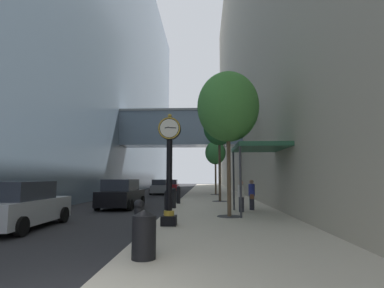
{
  "coord_description": "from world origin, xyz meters",
  "views": [
    {
      "loc": [
        1.99,
        -4.32,
        1.89
      ],
      "look_at": [
        0.88,
        21.73,
        4.73
      ],
      "focal_mm": 28.38,
      "sensor_mm": 36.0,
      "label": 1
    }
  ],
  "objects_px": {
    "street_clock": "(169,163)",
    "car_silver_near": "(20,206)",
    "street_tree_mid_far": "(215,153)",
    "pedestrian_by_clock": "(241,195)",
    "street_tree_near": "(228,107)",
    "pedestrian_walking": "(252,194)",
    "street_tree_mid_near": "(219,128)",
    "bollard_third": "(167,202)",
    "car_red_mid": "(171,186)",
    "car_black_far": "(121,194)",
    "bollard_nearest": "(139,220)",
    "bollard_fifth": "(178,194)",
    "bollard_fourth": "(174,197)",
    "car_grey_trailing": "(160,187)",
    "trash_bin": "(144,233)"
  },
  "relations": [
    {
      "from": "car_red_mid",
      "to": "pedestrian_by_clock",
      "type": "bearing_deg",
      "value": -75.51
    },
    {
      "from": "bollard_nearest",
      "to": "bollard_third",
      "type": "distance_m",
      "value": 6.1
    },
    {
      "from": "street_tree_mid_near",
      "to": "street_tree_mid_far",
      "type": "distance_m",
      "value": 8.6
    },
    {
      "from": "bollard_nearest",
      "to": "pedestrian_by_clock",
      "type": "distance_m",
      "value": 8.27
    },
    {
      "from": "street_clock",
      "to": "car_silver_near",
      "type": "height_order",
      "value": "street_clock"
    },
    {
      "from": "trash_bin",
      "to": "street_tree_near",
      "type": "bearing_deg",
      "value": 71.34
    },
    {
      "from": "street_tree_mid_near",
      "to": "bollard_third",
      "type": "bearing_deg",
      "value": -109.53
    },
    {
      "from": "bollard_third",
      "to": "bollard_fourth",
      "type": "relative_size",
      "value": 1.0
    },
    {
      "from": "car_red_mid",
      "to": "car_black_far",
      "type": "xyz_separation_m",
      "value": [
        -0.69,
        -21.24,
        0.08
      ]
    },
    {
      "from": "bollard_fourth",
      "to": "car_grey_trailing",
      "type": "relative_size",
      "value": 0.25
    },
    {
      "from": "bollard_third",
      "to": "street_tree_near",
      "type": "bearing_deg",
      "value": -9.9
    },
    {
      "from": "bollard_fifth",
      "to": "street_tree_mid_far",
      "type": "bearing_deg",
      "value": 74.75
    },
    {
      "from": "pedestrian_walking",
      "to": "car_silver_near",
      "type": "bearing_deg",
      "value": -149.36
    },
    {
      "from": "bollard_nearest",
      "to": "bollard_fifth",
      "type": "relative_size",
      "value": 1.0
    },
    {
      "from": "street_tree_mid_near",
      "to": "pedestrian_walking",
      "type": "distance_m",
      "value": 7.45
    },
    {
      "from": "street_tree_near",
      "to": "car_black_far",
      "type": "distance_m",
      "value": 8.94
    },
    {
      "from": "street_clock",
      "to": "car_silver_near",
      "type": "bearing_deg",
      "value": -178.44
    },
    {
      "from": "street_tree_mid_near",
      "to": "car_black_far",
      "type": "bearing_deg",
      "value": -149.34
    },
    {
      "from": "street_tree_mid_near",
      "to": "car_red_mid",
      "type": "xyz_separation_m",
      "value": [
        -5.51,
        17.57,
        -4.78
      ]
    },
    {
      "from": "car_black_far",
      "to": "car_grey_trailing",
      "type": "distance_m",
      "value": 15.1
    },
    {
      "from": "trash_bin",
      "to": "car_silver_near",
      "type": "bearing_deg",
      "value": 141.45
    },
    {
      "from": "street_tree_mid_near",
      "to": "car_red_mid",
      "type": "relative_size",
      "value": 1.6
    },
    {
      "from": "pedestrian_walking",
      "to": "car_silver_near",
      "type": "relative_size",
      "value": 0.36
    },
    {
      "from": "bollard_fourth",
      "to": "car_black_far",
      "type": "distance_m",
      "value": 3.6
    },
    {
      "from": "bollard_third",
      "to": "street_tree_near",
      "type": "height_order",
      "value": "street_tree_near"
    },
    {
      "from": "street_tree_near",
      "to": "pedestrian_walking",
      "type": "bearing_deg",
      "value": 62.97
    },
    {
      "from": "car_silver_near",
      "to": "street_tree_near",
      "type": "bearing_deg",
      "value": 19.04
    },
    {
      "from": "street_tree_near",
      "to": "pedestrian_by_clock",
      "type": "distance_m",
      "value": 4.59
    },
    {
      "from": "street_clock",
      "to": "car_grey_trailing",
      "type": "relative_size",
      "value": 0.9
    },
    {
      "from": "street_tree_mid_near",
      "to": "pedestrian_by_clock",
      "type": "xyz_separation_m",
      "value": [
        0.75,
        -6.68,
        -4.58
      ]
    },
    {
      "from": "trash_bin",
      "to": "bollard_fifth",
      "type": "bearing_deg",
      "value": 91.87
    },
    {
      "from": "bollard_fourth",
      "to": "bollard_fifth",
      "type": "relative_size",
      "value": 1.0
    },
    {
      "from": "bollard_third",
      "to": "car_silver_near",
      "type": "bearing_deg",
      "value": -147.48
    },
    {
      "from": "street_tree_near",
      "to": "street_tree_mid_near",
      "type": "relative_size",
      "value": 0.97
    },
    {
      "from": "bollard_third",
      "to": "car_black_far",
      "type": "xyz_separation_m",
      "value": [
        -3.36,
        4.34,
        0.1
      ]
    },
    {
      "from": "bollard_fifth",
      "to": "car_grey_trailing",
      "type": "xyz_separation_m",
      "value": [
        -3.21,
        13.34,
        0.05
      ]
    },
    {
      "from": "bollard_fifth",
      "to": "street_tree_near",
      "type": "bearing_deg",
      "value": -66.66
    },
    {
      "from": "pedestrian_walking",
      "to": "street_tree_mid_near",
      "type": "bearing_deg",
      "value": 104.03
    },
    {
      "from": "car_silver_near",
      "to": "bollard_fifth",
      "type": "bearing_deg",
      "value": 61.54
    },
    {
      "from": "street_tree_mid_far",
      "to": "pedestrian_by_clock",
      "type": "height_order",
      "value": "street_tree_mid_far"
    },
    {
      "from": "trash_bin",
      "to": "pedestrian_by_clock",
      "type": "bearing_deg",
      "value": 70.58
    },
    {
      "from": "bollard_nearest",
      "to": "pedestrian_walking",
      "type": "height_order",
      "value": "pedestrian_walking"
    },
    {
      "from": "street_tree_near",
      "to": "pedestrian_by_clock",
      "type": "height_order",
      "value": "street_tree_near"
    },
    {
      "from": "bollard_nearest",
      "to": "bollard_fourth",
      "type": "distance_m",
      "value": 9.15
    },
    {
      "from": "pedestrian_by_clock",
      "to": "street_tree_mid_far",
      "type": "bearing_deg",
      "value": 92.84
    },
    {
      "from": "street_tree_mid_far",
      "to": "street_clock",
      "type": "bearing_deg",
      "value": -96.96
    },
    {
      "from": "pedestrian_by_clock",
      "to": "street_clock",
      "type": "bearing_deg",
      "value": -125.51
    },
    {
      "from": "street_tree_near",
      "to": "car_grey_trailing",
      "type": "relative_size",
      "value": 1.44
    },
    {
      "from": "pedestrian_by_clock",
      "to": "bollard_fifth",
      "type": "bearing_deg",
      "value": 127.13
    },
    {
      "from": "street_tree_mid_near",
      "to": "pedestrian_by_clock",
      "type": "distance_m",
      "value": 8.13
    }
  ]
}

